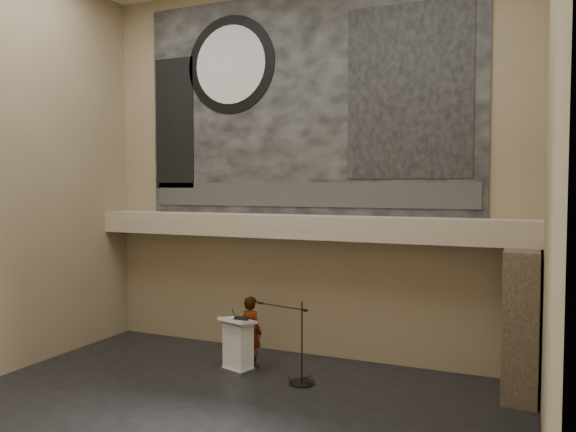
% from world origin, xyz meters
% --- Properties ---
extents(floor, '(10.00, 10.00, 0.00)m').
position_xyz_m(floor, '(0.00, 0.00, 0.00)').
color(floor, black).
rests_on(floor, ground).
extents(wall_back, '(10.00, 0.02, 8.50)m').
position_xyz_m(wall_back, '(0.00, 4.00, 4.25)').
color(wall_back, '#867555').
rests_on(wall_back, floor).
extents(wall_right, '(0.02, 8.00, 8.50)m').
position_xyz_m(wall_right, '(5.00, 0.00, 4.25)').
color(wall_right, '#867555').
rests_on(wall_right, floor).
extents(soffit, '(10.00, 0.80, 0.50)m').
position_xyz_m(soffit, '(0.00, 3.60, 2.95)').
color(soffit, tan).
rests_on(soffit, wall_back).
extents(sprinkler_left, '(0.04, 0.04, 0.06)m').
position_xyz_m(sprinkler_left, '(-1.60, 3.55, 2.67)').
color(sprinkler_left, '#B2893D').
rests_on(sprinkler_left, soffit).
extents(sprinkler_right, '(0.04, 0.04, 0.06)m').
position_xyz_m(sprinkler_right, '(1.90, 3.55, 2.67)').
color(sprinkler_right, '#B2893D').
rests_on(sprinkler_right, soffit).
extents(banner, '(8.00, 0.05, 5.00)m').
position_xyz_m(banner, '(0.00, 3.97, 5.70)').
color(banner, black).
rests_on(banner, wall_back).
extents(banner_text_strip, '(7.76, 0.02, 0.55)m').
position_xyz_m(banner_text_strip, '(0.00, 3.93, 3.65)').
color(banner_text_strip, '#2E2E2E').
rests_on(banner_text_strip, banner).
extents(banner_clock_rim, '(2.30, 0.02, 2.30)m').
position_xyz_m(banner_clock_rim, '(-1.80, 3.93, 6.70)').
color(banner_clock_rim, black).
rests_on(banner_clock_rim, banner).
extents(banner_clock_face, '(1.84, 0.02, 1.84)m').
position_xyz_m(banner_clock_face, '(-1.80, 3.91, 6.70)').
color(banner_clock_face, silver).
rests_on(banner_clock_face, banner).
extents(banner_building_print, '(2.60, 0.02, 3.60)m').
position_xyz_m(banner_building_print, '(2.40, 3.93, 5.80)').
color(banner_building_print, black).
rests_on(banner_building_print, banner).
extents(banner_brick_print, '(1.10, 0.02, 3.20)m').
position_xyz_m(banner_brick_print, '(-3.40, 3.93, 5.40)').
color(banner_brick_print, black).
rests_on(banner_brick_print, banner).
extents(stone_pier, '(0.60, 1.40, 2.70)m').
position_xyz_m(stone_pier, '(4.65, 3.15, 1.35)').
color(stone_pier, '#3F3326').
rests_on(stone_pier, floor).
extents(lectern, '(0.81, 0.68, 1.13)m').
position_xyz_m(lectern, '(-0.73, 2.29, 0.55)').
color(lectern, silver).
rests_on(lectern, floor).
extents(binder, '(0.35, 0.31, 0.04)m').
position_xyz_m(binder, '(-0.65, 2.28, 1.12)').
color(binder, black).
rests_on(binder, lectern).
extents(papers, '(0.25, 0.32, 0.00)m').
position_xyz_m(papers, '(-0.89, 2.24, 1.10)').
color(papers, white).
rests_on(papers, lectern).
extents(speaker_person, '(0.64, 0.51, 1.51)m').
position_xyz_m(speaker_person, '(-0.62, 2.66, 0.75)').
color(speaker_person, beige).
rests_on(speaker_person, floor).
extents(mic_stand, '(1.33, 0.52, 1.61)m').
position_xyz_m(mic_stand, '(0.72, 2.16, 0.23)').
color(mic_stand, black).
rests_on(mic_stand, floor).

